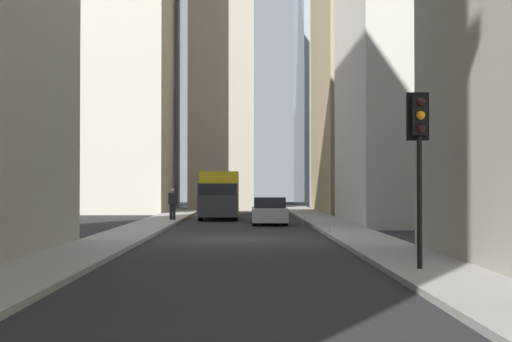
% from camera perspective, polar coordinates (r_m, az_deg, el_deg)
% --- Properties ---
extents(ground_plane, '(135.00, 135.00, 0.00)m').
position_cam_1_polar(ground_plane, '(29.70, -1.14, -4.95)').
color(ground_plane, black).
extents(sidewalk_right, '(90.00, 2.20, 0.14)m').
position_cam_1_polar(sidewalk_right, '(30.07, -9.78, -4.75)').
color(sidewalk_right, gray).
rests_on(sidewalk_right, ground_plane).
extents(sidewalk_left, '(90.00, 2.20, 0.14)m').
position_cam_1_polar(sidewalk_left, '(29.99, 7.52, -4.76)').
color(sidewalk_left, gray).
rests_on(sidewalk_left, ground_plane).
extents(building_left_far, '(15.81, 10.00, 29.07)m').
position_cam_1_polar(building_left_far, '(60.19, 9.43, 10.95)').
color(building_left_far, '#9E8966').
rests_on(building_left_far, ground_plane).
extents(building_right_far, '(15.15, 10.00, 26.20)m').
position_cam_1_polar(building_right_far, '(63.05, -10.70, 9.08)').
color(building_right_far, '#A8A091').
rests_on(building_right_far, ground_plane).
extents(delivery_truck, '(6.46, 2.25, 2.84)m').
position_cam_1_polar(delivery_truck, '(47.04, -2.67, -1.74)').
color(delivery_truck, yellow).
rests_on(delivery_truck, ground_plane).
extents(sedan_silver, '(4.30, 1.78, 1.42)m').
position_cam_1_polar(sedan_silver, '(40.50, 0.97, -2.97)').
color(sedan_silver, '#B7BABF').
rests_on(sedan_silver, ground_plane).
extents(traffic_light_foreground, '(0.43, 0.52, 3.99)m').
position_cam_1_polar(traffic_light_foreground, '(18.11, 11.76, 2.33)').
color(traffic_light_foreground, black).
rests_on(traffic_light_foreground, sidewalk_left).
extents(pedestrian, '(0.26, 0.44, 1.73)m').
position_cam_1_polar(pedestrian, '(43.39, -6.07, -2.29)').
color(pedestrian, black).
rests_on(pedestrian, sidewalk_right).
extents(discarded_bottle, '(0.07, 0.07, 0.27)m').
position_cam_1_polar(discarded_bottle, '(31.85, 5.35, -4.23)').
color(discarded_bottle, '#999EA3').
rests_on(discarded_bottle, sidewalk_left).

